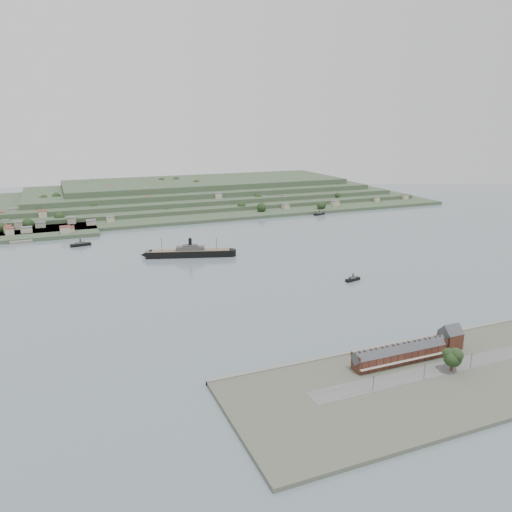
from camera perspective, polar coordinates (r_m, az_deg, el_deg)
name	(u,v)px	position (r m, az deg, el deg)	size (l,w,h in m)	color
ground	(281,275)	(417.40, 2.85, -2.16)	(1400.00, 1400.00, 0.00)	slate
near_shore	(439,377)	(273.02, 20.20, -12.81)	(220.00, 80.00, 2.60)	#4C5142
terrace_row	(400,354)	(276.83, 16.12, -10.69)	(55.60, 9.80, 11.07)	#422017
gabled_building	(450,337)	(302.21, 21.33, -8.61)	(10.40, 10.18, 14.09)	#422017
far_peninsula	(190,195)	(786.71, -7.60, 6.93)	(760.00, 309.00, 30.00)	#3A5136
steamship	(186,253)	(474.31, -7.96, 0.36)	(87.50, 34.67, 21.52)	black
tugboat	(353,279)	(408.63, 11.00, -2.60)	(14.43, 7.03, 6.27)	black
ferry_west	(81,244)	(541.68, -19.42, 1.28)	(20.89, 8.52, 7.61)	black
ferry_east	(319,214)	(684.11, 7.24, 4.81)	(18.34, 10.66, 6.65)	black
fig_tree	(454,357)	(275.11, 21.67, -10.70)	(11.42, 9.89, 12.74)	#3F2A1D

